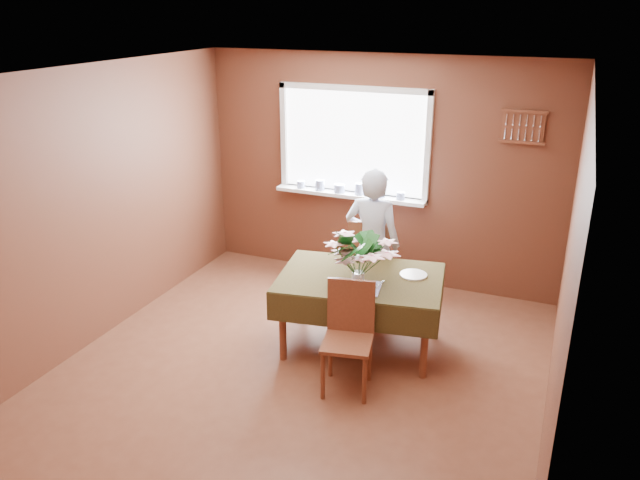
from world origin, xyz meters
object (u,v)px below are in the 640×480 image
at_px(chair_far, 369,260).
at_px(chair_near, 349,331).
at_px(dining_table, 360,285).
at_px(seated_woman, 372,244).
at_px(flower_bouquet, 359,254).

relative_size(chair_far, chair_near, 1.09).
bearing_deg(chair_far, dining_table, 82.46).
relative_size(dining_table, chair_near, 1.74).
height_order(chair_far, chair_near, chair_far).
bearing_deg(chair_near, dining_table, 89.75).
height_order(seated_woman, flower_bouquet, seated_woman).
distance_m(chair_far, seated_woman, 0.26).
relative_size(chair_far, flower_bouquet, 1.82).
relative_size(dining_table, seated_woman, 1.04).
bearing_deg(chair_near, chair_far, 90.80).
bearing_deg(dining_table, chair_far, 93.51).
bearing_deg(chair_far, seated_woman, 101.66).
distance_m(seated_woman, flower_bouquet, 0.91).
relative_size(seated_woman, flower_bouquet, 2.80).
xyz_separation_m(dining_table, chair_far, (-0.17, 0.76, -0.08)).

